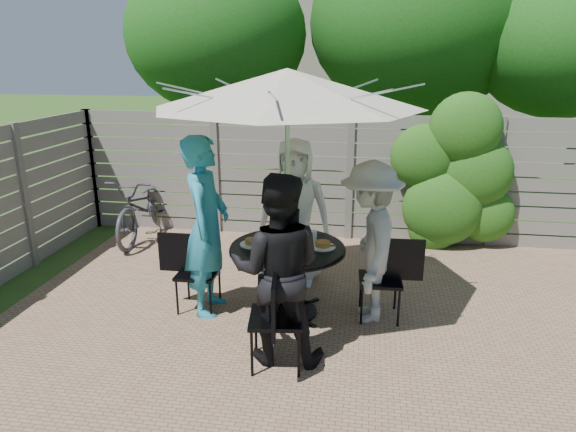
% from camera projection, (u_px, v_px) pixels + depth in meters
% --- Properties ---
extents(backyard_envelope, '(60.00, 60.00, 5.00)m').
position_uv_depth(backyard_envelope, '(367.00, 56.00, 13.76)').
color(backyard_envelope, '#2C4E18').
rests_on(backyard_envelope, ground).
extents(patio_table, '(1.23, 1.23, 0.76)m').
position_uv_depth(patio_table, '(287.00, 267.00, 5.28)').
color(patio_table, black).
rests_on(patio_table, ground).
extents(umbrella, '(2.73, 2.73, 2.51)m').
position_uv_depth(umbrella, '(287.00, 89.00, 4.75)').
color(umbrella, silver).
rests_on(umbrella, ground).
extents(chair_back, '(0.46, 0.66, 0.90)m').
position_uv_depth(chair_back, '(295.00, 256.00, 6.28)').
color(chair_back, black).
rests_on(chair_back, ground).
extents(person_back, '(0.88, 0.60, 1.74)m').
position_uv_depth(person_back, '(295.00, 213.00, 5.97)').
color(person_back, white).
rests_on(person_back, ground).
extents(chair_left, '(0.62, 0.42, 0.86)m').
position_uv_depth(chair_left, '(197.00, 287.00, 5.46)').
color(chair_left, black).
rests_on(chair_left, ground).
extents(person_left, '(0.49, 0.71, 1.89)m').
position_uv_depth(person_left, '(207.00, 227.00, 5.24)').
color(person_left, teal).
rests_on(person_left, ground).
extents(chair_front, '(0.51, 0.71, 0.95)m').
position_uv_depth(chair_front, '(276.00, 337.00, 4.44)').
color(chair_front, black).
rests_on(chair_front, ground).
extents(person_front, '(0.87, 0.69, 1.71)m').
position_uv_depth(person_front, '(278.00, 270.00, 4.40)').
color(person_front, black).
rests_on(person_front, ground).
extents(chair_right, '(0.65, 0.44, 0.88)m').
position_uv_depth(chair_right, '(381.00, 295.00, 5.27)').
color(chair_right, black).
rests_on(chair_right, ground).
extents(person_right, '(0.68, 1.10, 1.66)m').
position_uv_depth(person_right, '(370.00, 243.00, 5.12)').
color(person_right, '#ABAAA6').
rests_on(person_right, ground).
extents(plate_back, '(0.26, 0.26, 0.06)m').
position_uv_depth(plate_back, '(291.00, 232.00, 5.55)').
color(plate_back, white).
rests_on(plate_back, patio_table).
extents(plate_left, '(0.26, 0.26, 0.06)m').
position_uv_depth(plate_left, '(252.00, 243.00, 5.24)').
color(plate_left, white).
rests_on(plate_left, patio_table).
extents(plate_front, '(0.26, 0.26, 0.06)m').
position_uv_depth(plate_front, '(284.00, 257.00, 4.87)').
color(plate_front, white).
rests_on(plate_front, patio_table).
extents(plate_right, '(0.26, 0.26, 0.06)m').
position_uv_depth(plate_right, '(323.00, 245.00, 5.17)').
color(plate_right, white).
rests_on(plate_right, patio_table).
extents(plate_extra, '(0.24, 0.24, 0.06)m').
position_uv_depth(plate_extra, '(303.00, 255.00, 4.91)').
color(plate_extra, white).
rests_on(plate_extra, patio_table).
extents(glass_back, '(0.07, 0.07, 0.14)m').
position_uv_depth(glass_back, '(280.00, 231.00, 5.45)').
color(glass_back, silver).
rests_on(glass_back, patio_table).
extents(glass_left, '(0.07, 0.07, 0.14)m').
position_uv_depth(glass_left, '(260.00, 242.00, 5.12)').
color(glass_left, silver).
rests_on(glass_left, patio_table).
extents(glass_front, '(0.07, 0.07, 0.14)m').
position_uv_depth(glass_front, '(295.00, 249.00, 4.94)').
color(glass_front, silver).
rests_on(glass_front, patio_table).
extents(glass_right, '(0.07, 0.07, 0.14)m').
position_uv_depth(glass_right, '(314.00, 237.00, 5.27)').
color(glass_right, silver).
rests_on(glass_right, patio_table).
extents(syrup_jug, '(0.09, 0.09, 0.16)m').
position_uv_depth(syrup_jug, '(282.00, 237.00, 5.24)').
color(syrup_jug, '#59280C').
rests_on(syrup_jug, patio_table).
extents(coffee_cup, '(0.08, 0.08, 0.12)m').
position_uv_depth(coffee_cup, '(299.00, 234.00, 5.40)').
color(coffee_cup, '#C6B293').
rests_on(coffee_cup, patio_table).
extents(bicycle, '(0.70, 1.86, 0.97)m').
position_uv_depth(bicycle, '(144.00, 206.00, 7.60)').
color(bicycle, '#333338').
rests_on(bicycle, ground).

